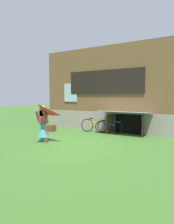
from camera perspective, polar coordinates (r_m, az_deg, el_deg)
The scene contains 7 objects.
ground_plane at distance 8.29m, azimuth -3.61°, elevation -8.96°, with size 60.00×60.00×0.00m, color #3D6B28.
log_house at distance 13.19m, azimuth 10.06°, elevation 6.31°, with size 7.87×6.48×4.71m.
person at distance 8.51m, azimuth -12.89°, elevation -4.22°, with size 0.61×0.52×1.56m.
kite at distance 7.85m, azimuth -14.24°, elevation -0.69°, with size 1.03×1.08×1.51m.
bicycle_blue at distance 10.22m, azimuth 6.41°, elevation -4.46°, with size 1.52×0.19×0.69m.
bicycle_yellow at distance 10.52m, azimuth 2.47°, elevation -3.99°, with size 1.68×0.21×0.77m.
wooden_crate at distance 11.02m, azimuth -10.69°, elevation -4.70°, with size 0.47×0.40×0.36m, color brown.
Camera 1 is at (4.42, -6.74, 1.93)m, focal length 30.82 mm.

